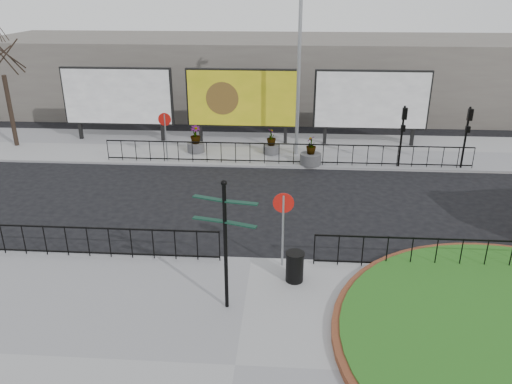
# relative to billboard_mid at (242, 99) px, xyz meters

# --- Properties ---
(ground) EXTENTS (90.00, 90.00, 0.00)m
(ground) POSITION_rel_billboard_mid_xyz_m (1.50, -12.97, -2.60)
(ground) COLOR black
(ground) RESTS_ON ground
(pavement_near) EXTENTS (30.00, 10.00, 0.12)m
(pavement_near) POSITION_rel_billboard_mid_xyz_m (1.50, -17.97, -2.54)
(pavement_near) COLOR gray
(pavement_near) RESTS_ON ground
(pavement_far) EXTENTS (44.00, 6.00, 0.12)m
(pavement_far) POSITION_rel_billboard_mid_xyz_m (1.50, -0.97, -2.54)
(pavement_far) COLOR gray
(pavement_far) RESTS_ON ground
(railing_near_left) EXTENTS (10.00, 0.10, 1.10)m
(railing_near_left) POSITION_rel_billboard_mid_xyz_m (-4.50, -13.27, -1.93)
(railing_near_left) COLOR black
(railing_near_left) RESTS_ON pavement_near
(railing_near_right) EXTENTS (9.00, 0.10, 1.10)m
(railing_near_right) POSITION_rel_billboard_mid_xyz_m (8.00, -13.27, -1.93)
(railing_near_right) COLOR black
(railing_near_right) RESTS_ON pavement_near
(railing_far) EXTENTS (18.00, 0.10, 1.10)m
(railing_far) POSITION_rel_billboard_mid_xyz_m (2.50, -3.67, -1.93)
(railing_far) COLOR black
(railing_far) RESTS_ON pavement_far
(speed_sign_far) EXTENTS (0.64, 0.07, 2.47)m
(speed_sign_far) POSITION_rel_billboard_mid_xyz_m (-3.50, -3.57, -0.68)
(speed_sign_far) COLOR gray
(speed_sign_far) RESTS_ON pavement_far
(speed_sign_near) EXTENTS (0.64, 0.07, 2.47)m
(speed_sign_near) POSITION_rel_billboard_mid_xyz_m (2.50, -13.37, -0.68)
(speed_sign_near) COLOR gray
(speed_sign_near) RESTS_ON pavement_near
(billboard_left) EXTENTS (6.20, 0.31, 4.10)m
(billboard_left) POSITION_rel_billboard_mid_xyz_m (-7.00, 0.00, 0.00)
(billboard_left) COLOR black
(billboard_left) RESTS_ON pavement_far
(billboard_mid) EXTENTS (6.20, 0.31, 4.10)m
(billboard_mid) POSITION_rel_billboard_mid_xyz_m (0.00, 0.00, 0.00)
(billboard_mid) COLOR black
(billboard_mid) RESTS_ON pavement_far
(billboard_right) EXTENTS (6.20, 0.31, 4.10)m
(billboard_right) POSITION_rel_billboard_mid_xyz_m (7.00, 0.00, 0.00)
(billboard_right) COLOR black
(billboard_right) RESTS_ON pavement_far
(lamp_post) EXTENTS (0.74, 0.18, 9.23)m
(lamp_post) POSITION_rel_billboard_mid_xyz_m (3.01, -1.97, 2.23)
(lamp_post) COLOR gray
(lamp_post) RESTS_ON pavement_far
(signal_pole_a) EXTENTS (0.22, 0.26, 3.00)m
(signal_pole_a) POSITION_rel_billboard_mid_xyz_m (8.00, -3.63, -0.50)
(signal_pole_a) COLOR black
(signal_pole_a) RESTS_ON pavement_far
(signal_pole_b) EXTENTS (0.22, 0.26, 3.00)m
(signal_pole_b) POSITION_rel_billboard_mid_xyz_m (11.00, -3.63, -0.50)
(signal_pole_b) COLOR black
(signal_pole_b) RESTS_ON pavement_far
(tree_left) EXTENTS (2.00, 2.00, 7.00)m
(tree_left) POSITION_rel_billboard_mid_xyz_m (-12.50, -1.47, 1.02)
(tree_left) COLOR #2D2119
(tree_left) RESTS_ON pavement_far
(building_backdrop) EXTENTS (40.00, 10.00, 5.00)m
(building_backdrop) POSITION_rel_billboard_mid_xyz_m (1.50, 9.03, -0.10)
(building_backdrop) COLOR #656058
(building_backdrop) RESTS_ON ground
(fingerpost_sign) EXTENTS (1.74, 0.70, 3.74)m
(fingerpost_sign) POSITION_rel_billboard_mid_xyz_m (1.03, -15.68, -0.22)
(fingerpost_sign) COLOR black
(fingerpost_sign) RESTS_ON pavement_near
(litter_bin) EXTENTS (0.57, 0.57, 0.94)m
(litter_bin) POSITION_rel_billboard_mid_xyz_m (2.88, -14.24, -2.00)
(litter_bin) COLOR black
(litter_bin) RESTS_ON pavement_near
(planter_a) EXTENTS (0.91, 0.91, 1.42)m
(planter_a) POSITION_rel_billboard_mid_xyz_m (-2.33, -1.97, -1.95)
(planter_a) COLOR #4C4C4F
(planter_a) RESTS_ON pavement_far
(planter_b) EXTENTS (0.87, 0.87, 1.34)m
(planter_b) POSITION_rel_billboard_mid_xyz_m (1.69, -1.97, -1.99)
(planter_b) COLOR #4C4C4F
(planter_b) RESTS_ON pavement_far
(planter_c) EXTENTS (1.05, 1.05, 1.45)m
(planter_c) POSITION_rel_billboard_mid_xyz_m (3.70, -3.57, -2.00)
(planter_c) COLOR #4C4C4F
(planter_c) RESTS_ON pavement_far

